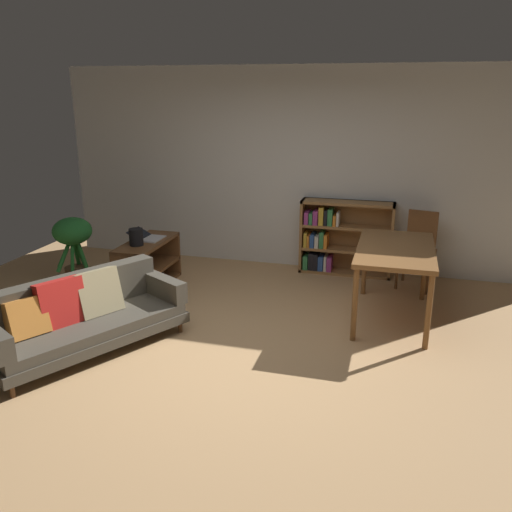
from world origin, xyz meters
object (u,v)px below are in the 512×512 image
(open_laptop, at_px, (148,237))
(dining_table, at_px, (395,255))
(media_console, at_px, (148,265))
(fabric_couch, at_px, (81,315))
(potted_floor_plant, at_px, (73,240))
(dining_chair_near, at_px, (419,245))
(bookshelf, at_px, (339,238))
(desk_speaker, at_px, (136,237))

(open_laptop, xyz_separation_m, dining_table, (3.01, -0.29, 0.10))
(media_console, bearing_deg, fabric_couch, -85.19)
(potted_floor_plant, relative_size, dining_chair_near, 0.90)
(dining_table, height_order, dining_chair_near, dining_chair_near)
(potted_floor_plant, relative_size, bookshelf, 0.71)
(media_console, xyz_separation_m, desk_speaker, (-0.04, -0.19, 0.41))
(bookshelf, bearing_deg, open_laptop, -154.13)
(media_console, height_order, potted_floor_plant, potted_floor_plant)
(dining_chair_near, height_order, bookshelf, bookshelf)
(open_laptop, distance_m, potted_floor_plant, 0.96)
(dining_table, bearing_deg, media_console, 176.48)
(open_laptop, bearing_deg, dining_table, -5.45)
(fabric_couch, bearing_deg, dining_table, 27.94)
(fabric_couch, relative_size, desk_speaker, 9.70)
(desk_speaker, bearing_deg, dining_table, 0.06)
(open_laptop, height_order, dining_table, dining_table)
(dining_chair_near, relative_size, bookshelf, 0.78)
(dining_table, distance_m, dining_chair_near, 1.17)
(fabric_couch, height_order, dining_chair_near, dining_chair_near)
(desk_speaker, bearing_deg, open_laptop, 88.85)
(fabric_couch, relative_size, media_console, 1.89)
(open_laptop, height_order, potted_floor_plant, potted_floor_plant)
(potted_floor_plant, relative_size, dining_table, 0.61)
(dining_table, xyz_separation_m, dining_chair_near, (0.28, 1.12, -0.19))
(media_console, bearing_deg, desk_speaker, -101.00)
(desk_speaker, distance_m, potted_floor_plant, 0.94)
(fabric_couch, bearing_deg, potted_floor_plant, 125.04)
(desk_speaker, height_order, potted_floor_plant, potted_floor_plant)
(dining_chair_near, xyz_separation_m, bookshelf, (-1.03, 0.26, -0.05))
(fabric_couch, distance_m, dining_chair_near, 4.08)
(bookshelf, bearing_deg, dining_chair_near, -14.36)
(fabric_couch, distance_m, bookshelf, 3.57)
(media_console, bearing_deg, bookshelf, 28.29)
(desk_speaker, distance_m, bookshelf, 2.67)
(potted_floor_plant, height_order, dining_table, potted_floor_plant)
(media_console, height_order, desk_speaker, desk_speaker)
(potted_floor_plant, distance_m, dining_chair_near, 4.35)
(fabric_couch, bearing_deg, desk_speaker, 96.77)
(fabric_couch, height_order, potted_floor_plant, potted_floor_plant)
(open_laptop, bearing_deg, bookshelf, 25.87)
(media_console, distance_m, desk_speaker, 0.45)
(fabric_couch, relative_size, dining_table, 1.41)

